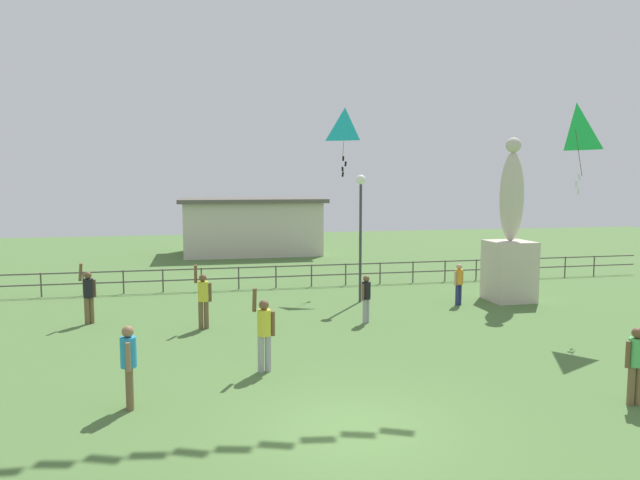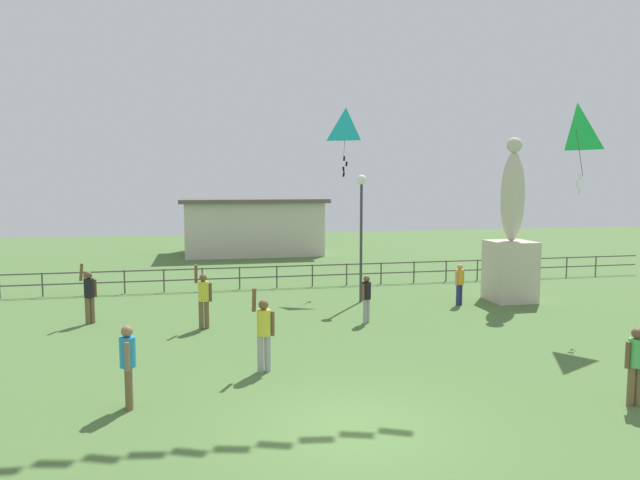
{
  "view_description": "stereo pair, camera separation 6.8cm",
  "coord_description": "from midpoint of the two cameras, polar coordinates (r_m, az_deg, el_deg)",
  "views": [
    {
      "loc": [
        -2.69,
        -9.47,
        4.44
      ],
      "look_at": [
        0.52,
        5.51,
        2.88
      ],
      "focal_mm": 31.7,
      "sensor_mm": 36.0,
      "label": 1
    },
    {
      "loc": [
        -2.62,
        -9.49,
        4.44
      ],
      "look_at": [
        0.52,
        5.51,
        2.88
      ],
      "focal_mm": 31.7,
      "sensor_mm": 36.0,
      "label": 2
    }
  ],
  "objects": [
    {
      "name": "waterfront_railing",
      "position": [
        23.9,
        -6.14,
        -3.41
      ],
      "size": [
        36.03,
        0.06,
        0.95
      ],
      "color": "#4C4742",
      "rests_on": "ground_plane"
    },
    {
      "name": "person_3",
      "position": [
        19.26,
        -22.18,
        -4.98
      ],
      "size": [
        0.5,
        0.37,
        1.95
      ],
      "color": "brown",
      "rests_on": "ground_plane"
    },
    {
      "name": "person_0",
      "position": [
        18.0,
        4.82,
        -5.63
      ],
      "size": [
        0.37,
        0.33,
        1.53
      ],
      "color": "#99999E",
      "rests_on": "ground_plane"
    },
    {
      "name": "kite_0",
      "position": [
        24.22,
        2.71,
        11.32
      ],
      "size": [
        1.17,
        0.94,
        2.86
      ],
      "color": "#19B2B2"
    },
    {
      "name": "person_2",
      "position": [
        11.91,
        -18.66,
        -11.5
      ],
      "size": [
        0.31,
        0.5,
        1.67
      ],
      "color": "brown",
      "rests_on": "ground_plane"
    },
    {
      "name": "statue_monument",
      "position": [
        22.32,
        18.8,
        -0.69
      ],
      "size": [
        1.55,
        1.55,
        6.1
      ],
      "color": "beige",
      "rests_on": "ground_plane"
    },
    {
      "name": "pavilion_building",
      "position": [
        35.72,
        -6.76,
        1.46
      ],
      "size": [
        8.84,
        5.53,
        3.47
      ],
      "color": "beige",
      "rests_on": "ground_plane"
    },
    {
      "name": "person_6",
      "position": [
        13.09,
        29.38,
        -10.61
      ],
      "size": [
        0.48,
        0.29,
        1.58
      ],
      "color": "brown",
      "rests_on": "ground_plane"
    },
    {
      "name": "person_5",
      "position": [
        13.46,
        -5.56,
        -8.97
      ],
      "size": [
        0.53,
        0.32,
        2.02
      ],
      "color": "#99999E",
      "rests_on": "ground_plane"
    },
    {
      "name": "ground_plane",
      "position": [
        10.8,
        3.65,
        -18.49
      ],
      "size": [
        80.0,
        80.0,
        0.0
      ],
      "primitive_type": "plane",
      "color": "#4C7038"
    },
    {
      "name": "person_4",
      "position": [
        21.14,
        14.0,
        -4.09
      ],
      "size": [
        0.42,
        0.28,
        1.51
      ],
      "color": "navy",
      "rests_on": "ground_plane"
    },
    {
      "name": "kite_2",
      "position": [
        18.67,
        24.56,
        9.94
      ],
      "size": [
        1.25,
        1.16,
        2.62
      ],
      "color": "#1EB759"
    },
    {
      "name": "person_1",
      "position": [
        17.6,
        -11.57,
        -5.61
      ],
      "size": [
        0.52,
        0.31,
        1.98
      ],
      "color": "brown",
      "rests_on": "ground_plane"
    },
    {
      "name": "lamppost",
      "position": [
        20.84,
        4.29,
        2.96
      ],
      "size": [
        0.36,
        0.36,
        4.73
      ],
      "color": "#38383D",
      "rests_on": "ground_plane"
    }
  ]
}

